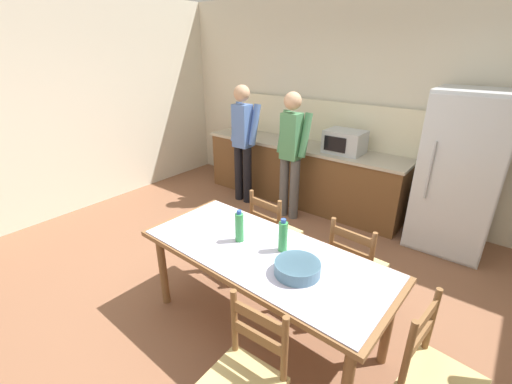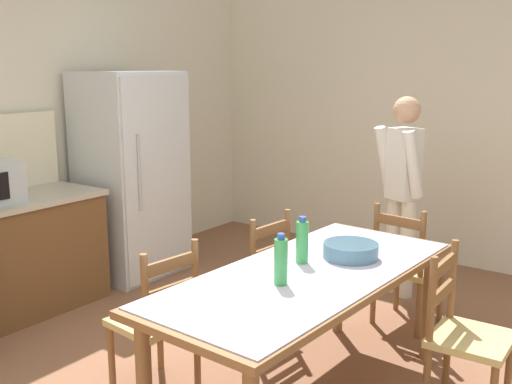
# 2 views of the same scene
# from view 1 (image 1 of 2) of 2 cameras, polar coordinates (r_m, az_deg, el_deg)

# --- Properties ---
(ground_plane) EXTENTS (8.32, 8.32, 0.00)m
(ground_plane) POSITION_cam_1_polar(r_m,az_deg,el_deg) (3.42, -1.06, -17.33)
(ground_plane) COLOR brown
(wall_back) EXTENTS (6.52, 0.12, 2.90)m
(wall_back) POSITION_cam_1_polar(r_m,az_deg,el_deg) (5.01, 18.87, 13.18)
(wall_back) COLOR beige
(wall_back) RESTS_ON ground
(wall_left) EXTENTS (0.12, 5.20, 2.90)m
(wall_left) POSITION_cam_1_polar(r_m,az_deg,el_deg) (5.36, -30.11, 11.93)
(wall_left) COLOR beige
(wall_left) RESTS_ON ground
(kitchen_counter) EXTENTS (3.10, 0.66, 0.90)m
(kitchen_counter) POSITION_cam_1_polar(r_m,az_deg,el_deg) (5.21, 7.41, 3.18)
(kitchen_counter) COLOR brown
(kitchen_counter) RESTS_ON ground
(counter_splashback) EXTENTS (3.06, 0.03, 0.60)m
(counter_splashback) POSITION_cam_1_polar(r_m,az_deg,el_deg) (5.27, 9.63, 11.71)
(counter_splashback) COLOR beige
(counter_splashback) RESTS_ON kitchen_counter
(refrigerator) EXTENTS (0.81, 0.73, 1.82)m
(refrigerator) POSITION_cam_1_polar(r_m,az_deg,el_deg) (4.42, 30.90, 2.55)
(refrigerator) COLOR silver
(refrigerator) RESTS_ON ground
(microwave) EXTENTS (0.50, 0.39, 0.30)m
(microwave) POSITION_cam_1_polar(r_m,az_deg,el_deg) (4.73, 14.57, 8.11)
(microwave) COLOR #B2B7BC
(microwave) RESTS_ON kitchen_counter
(dining_table) EXTENTS (2.03, 0.93, 0.77)m
(dining_table) POSITION_cam_1_polar(r_m,az_deg,el_deg) (2.71, 1.26, -11.30)
(dining_table) COLOR brown
(dining_table) RESTS_ON ground
(bottle_near_centre) EXTENTS (0.07, 0.07, 0.27)m
(bottle_near_centre) POSITION_cam_1_polar(r_m,az_deg,el_deg) (2.74, -2.79, -5.81)
(bottle_near_centre) COLOR green
(bottle_near_centre) RESTS_ON dining_table
(bottle_off_centre) EXTENTS (0.07, 0.07, 0.27)m
(bottle_off_centre) POSITION_cam_1_polar(r_m,az_deg,el_deg) (2.62, 4.51, -7.34)
(bottle_off_centre) COLOR green
(bottle_off_centre) RESTS_ON dining_table
(serving_bowl) EXTENTS (0.32, 0.32, 0.09)m
(serving_bowl) POSITION_cam_1_polar(r_m,az_deg,el_deg) (2.42, 6.91, -12.35)
(serving_bowl) COLOR slate
(serving_bowl) RESTS_ON dining_table
(chair_side_far_left) EXTENTS (0.46, 0.44, 0.91)m
(chair_side_far_left) POSITION_cam_1_polar(r_m,az_deg,el_deg) (3.56, 2.89, -6.86)
(chair_side_far_left) COLOR brown
(chair_side_far_left) RESTS_ON ground
(chair_head_end) EXTENTS (0.44, 0.46, 0.91)m
(chair_head_end) POSITION_cam_1_polar(r_m,az_deg,el_deg) (2.50, 27.81, -25.83)
(chair_head_end) COLOR brown
(chair_head_end) RESTS_ON ground
(chair_side_near_right) EXTENTS (0.43, 0.41, 0.91)m
(chair_side_near_right) POSITION_cam_1_polar(r_m,az_deg,el_deg) (2.26, -1.87, -28.81)
(chair_side_near_right) COLOR brown
(chair_side_near_right) RESTS_ON ground
(chair_side_far_right) EXTENTS (0.45, 0.43, 0.91)m
(chair_side_far_right) POSITION_cam_1_polar(r_m,az_deg,el_deg) (3.18, 16.16, -11.87)
(chair_side_far_right) COLOR brown
(chair_side_far_right) RESTS_ON ground
(person_at_sink) EXTENTS (0.43, 0.30, 1.73)m
(person_at_sink) POSITION_cam_1_polar(r_m,az_deg,el_deg) (5.03, -2.19, 8.85)
(person_at_sink) COLOR black
(person_at_sink) RESTS_ON ground
(person_at_counter) EXTENTS (0.43, 0.30, 1.70)m
(person_at_counter) POSITION_cam_1_polar(r_m,az_deg,el_deg) (4.54, 5.86, 6.95)
(person_at_counter) COLOR #4C4C4C
(person_at_counter) RESTS_ON ground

